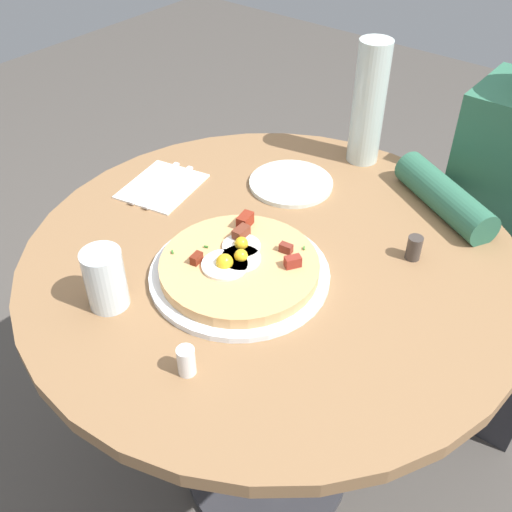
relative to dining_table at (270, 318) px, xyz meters
The scene contains 12 objects.
ground_plane 0.57m from the dining_table, ahead, with size 6.00×6.00×0.00m, color #4C4742.
dining_table is the anchor object (origin of this frame).
pizza_plate 0.20m from the dining_table, 86.67° to the left, with size 0.32×0.32×0.01m, color white.
breakfast_pizza 0.22m from the dining_table, 85.64° to the left, with size 0.28×0.28×0.05m.
bread_plate 0.30m from the dining_table, 62.97° to the right, with size 0.18×0.18×0.01m, color silver.
napkin 0.37m from the dining_table, ahead, with size 0.17×0.14×0.00m, color white.
fork 0.39m from the dining_table, ahead, with size 0.18×0.01×0.01m, color silver.
knife 0.36m from the dining_table, ahead, with size 0.18×0.01×0.01m, color silver.
water_glass 0.39m from the dining_table, 64.20° to the left, with size 0.07×0.07×0.11m, color silver.
water_bottle 0.52m from the dining_table, 83.72° to the right, with size 0.07×0.07×0.28m, color silver.
salt_shaker 0.37m from the dining_table, 103.19° to the left, with size 0.03×0.03×0.05m, color white.
pepper_shaker 0.33m from the dining_table, 144.64° to the right, with size 0.03×0.03×0.05m, color #3F3833.
Camera 1 is at (-0.51, 0.70, 1.45)m, focal length 41.80 mm.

